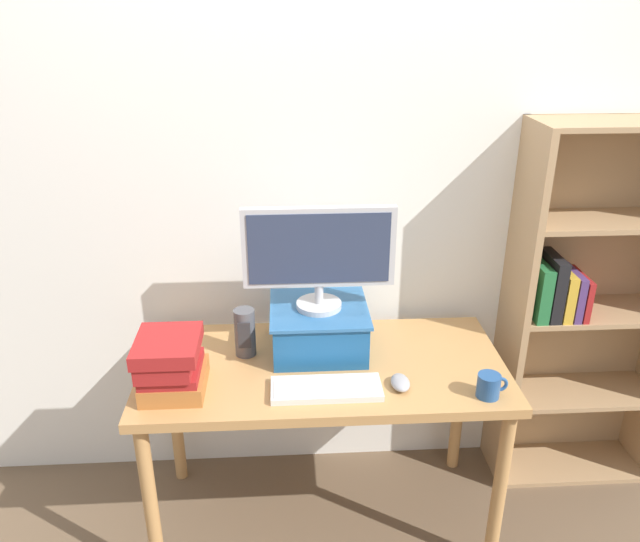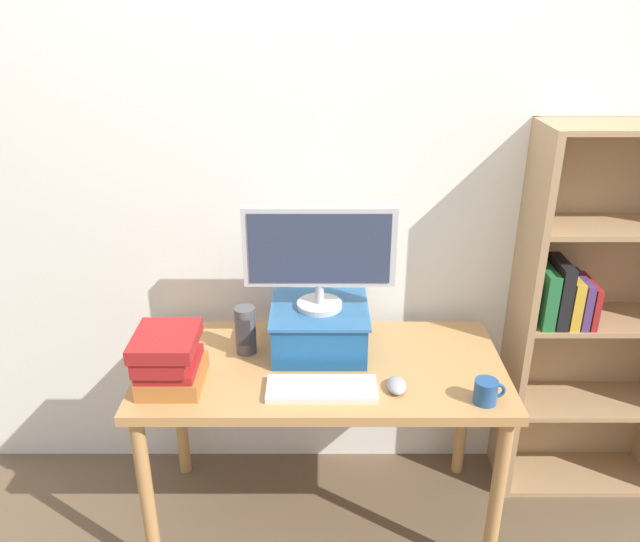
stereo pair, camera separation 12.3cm
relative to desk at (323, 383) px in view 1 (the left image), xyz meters
The scene contains 11 objects.
ground_plane 0.65m from the desk, ahead, with size 12.00×12.00×0.00m, color brown.
back_wall 0.78m from the desk, 90.00° to the left, with size 7.00×0.08×2.60m.
desk is the anchor object (origin of this frame).
bookshelf_unit 1.14m from the desk, 13.45° to the left, with size 0.69×0.28×1.55m.
riser_box 0.21m from the desk, 94.19° to the left, with size 0.36×0.34×0.17m.
computer_monitor 0.49m from the desk, 94.25° to the left, with size 0.54×0.17×0.39m.
keyboard 0.20m from the desk, 90.07° to the right, with size 0.37×0.14×0.02m.
computer_mouse 0.32m from the desk, 33.22° to the right, with size 0.06×0.10×0.04m.
book_stack 0.57m from the desk, 165.80° to the right, with size 0.22×0.25×0.20m.
coffee_mug 0.60m from the desk, 23.68° to the right, with size 0.10×0.08×0.08m.
desk_speaker 0.34m from the desk, 163.53° to the left, with size 0.08×0.08×0.18m.
Camera 1 is at (-0.13, -1.94, 1.95)m, focal length 35.00 mm.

